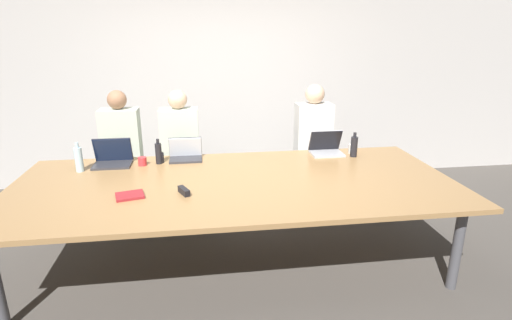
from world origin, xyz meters
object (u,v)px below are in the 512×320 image
(person_far_left, at_px, (123,158))
(stapler, at_px, (184,191))
(bottle_far_left, at_px, (79,159))
(person_far_midleft, at_px, (181,158))
(cup_far_left, at_px, (142,161))
(laptop_far_right, at_px, (326,147))
(cup_far_midleft, at_px, (160,158))
(laptop_far_left, at_px, (113,157))
(bottle_far_right, at_px, (354,146))
(person_far_right, at_px, (312,148))
(bottle_far_midleft, at_px, (159,153))
(laptop_far_midleft, at_px, (186,153))
(cup_far_right, at_px, (353,149))

(person_far_left, relative_size, stapler, 9.17)
(bottle_far_left, relative_size, person_far_midleft, 0.19)
(cup_far_left, distance_m, laptop_far_right, 1.86)
(laptop_far_right, bearing_deg, cup_far_left, -175.95)
(cup_far_midleft, height_order, stapler, cup_far_midleft)
(laptop_far_right, bearing_deg, person_far_midleft, 167.53)
(laptop_far_left, height_order, bottle_far_right, laptop_far_left)
(person_far_right, bearing_deg, bottle_far_midleft, -162.41)
(laptop_far_right, height_order, person_far_right, person_far_right)
(laptop_far_left, relative_size, stapler, 2.29)
(person_far_midleft, bearing_deg, stapler, -86.49)
(person_far_midleft, bearing_deg, bottle_far_right, -15.10)
(cup_far_midleft, bearing_deg, cup_far_left, -159.53)
(laptop_far_midleft, height_order, cup_far_midleft, laptop_far_midleft)
(laptop_far_midleft, distance_m, bottle_far_midleft, 0.27)
(stapler, bearing_deg, person_far_right, 18.67)
(person_far_left, bearing_deg, person_far_midleft, -6.40)
(cup_far_left, distance_m, person_far_midleft, 0.59)
(cup_far_left, distance_m, laptop_far_midleft, 0.43)
(bottle_far_left, bearing_deg, bottle_far_right, 1.89)
(laptop_far_midleft, distance_m, person_far_midleft, 0.37)
(bottle_far_left, distance_m, cup_far_midleft, 0.72)
(person_far_midleft, distance_m, cup_far_right, 1.84)
(cup_far_left, relative_size, laptop_far_right, 0.24)
(cup_far_midleft, bearing_deg, bottle_far_midleft, -109.63)
(person_far_left, xyz_separation_m, laptop_far_right, (2.13, -0.40, 0.16))
(laptop_far_left, xyz_separation_m, person_far_midleft, (0.62, 0.40, -0.16))
(bottle_far_midleft, xyz_separation_m, laptop_far_right, (1.70, 0.10, -0.03))
(laptop_far_right, bearing_deg, person_far_right, 92.19)
(laptop_far_midleft, distance_m, person_far_right, 1.50)
(person_far_midleft, relative_size, cup_far_right, 15.06)
(cup_far_left, relative_size, person_far_right, 0.06)
(bottle_far_left, distance_m, bottle_far_right, 2.64)
(laptop_far_left, xyz_separation_m, bottle_far_right, (2.38, -0.07, 0.04))
(laptop_far_right, height_order, stapler, laptop_far_right)
(laptop_far_right, bearing_deg, bottle_far_left, -174.56)
(bottle_far_left, relative_size, bottle_far_midleft, 1.12)
(person_far_left, distance_m, person_far_right, 2.12)
(laptop_far_left, xyz_separation_m, cup_far_right, (2.42, 0.04, -0.03))
(bottle_far_midleft, bearing_deg, bottle_far_right, -1.31)
(person_far_left, distance_m, stapler, 1.48)
(bottle_far_right, relative_size, stapler, 1.63)
(bottle_far_midleft, distance_m, stapler, 0.85)
(person_far_left, xyz_separation_m, cup_far_midleft, (0.44, -0.48, 0.14))
(person_far_midleft, bearing_deg, laptop_far_right, -12.47)
(laptop_far_midleft, relative_size, laptop_far_right, 0.96)
(bottle_far_right, bearing_deg, bottle_far_left, -178.11)
(cup_far_left, xyz_separation_m, cup_far_midleft, (0.16, 0.06, 0.01))
(person_far_left, height_order, cup_far_right, person_far_left)
(cup_far_left, height_order, stapler, cup_far_left)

